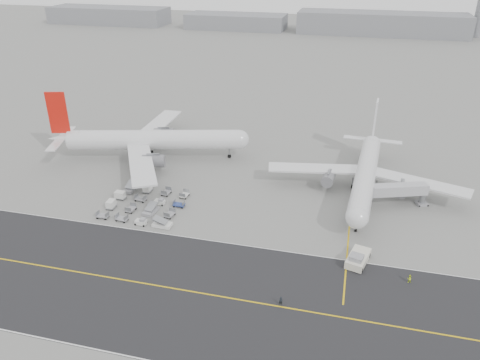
% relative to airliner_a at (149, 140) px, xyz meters
% --- Properties ---
extents(ground, '(700.00, 700.00, 0.00)m').
position_rel_airliner_a_xyz_m(ground, '(25.90, -33.04, -5.54)').
color(ground, gray).
rests_on(ground, ground).
extents(taxiway, '(220.00, 59.00, 0.03)m').
position_rel_airliner_a_xyz_m(taxiway, '(30.92, -51.02, -5.53)').
color(taxiway, '#252528').
rests_on(taxiway, ground).
extents(horizon_buildings, '(520.00, 28.00, 28.00)m').
position_rel_airliner_a_xyz_m(horizon_buildings, '(55.90, 226.96, -5.54)').
color(horizon_buildings, gray).
rests_on(horizon_buildings, ground).
extents(airliner_a, '(54.57, 53.36, 19.21)m').
position_rel_airliner_a_xyz_m(airliner_a, '(0.00, 0.00, 0.00)').
color(airliner_a, silver).
rests_on(airliner_a, ground).
extents(airliner_b, '(47.90, 48.56, 16.75)m').
position_rel_airliner_a_xyz_m(airliner_b, '(58.61, -5.20, -0.70)').
color(airliner_b, silver).
rests_on(airliner_b, ground).
extents(pushback_tug, '(4.85, 9.04, 2.55)m').
position_rel_airliner_a_xyz_m(pushback_tug, '(57.88, -35.60, -4.49)').
color(pushback_tug, silver).
rests_on(pushback_tug, ground).
extents(jet_bridge, '(14.75, 7.50, 5.57)m').
position_rel_airliner_a_xyz_m(jet_bridge, '(65.84, -11.17, -1.65)').
color(jet_bridge, gray).
rests_on(jet_bridge, ground).
extents(gse_cluster, '(23.70, 22.96, 2.01)m').
position_rel_airliner_a_xyz_m(gse_cluster, '(10.12, -25.94, -5.54)').
color(gse_cluster, '#A2A2A8').
rests_on(gse_cluster, ground).
extents(stray_dolly, '(1.81, 2.68, 1.56)m').
position_rel_airliner_a_xyz_m(stray_dolly, '(56.34, -20.52, -5.54)').
color(stray_dolly, silver).
rests_on(stray_dolly, ground).
extents(ground_crew_a, '(0.71, 0.58, 1.69)m').
position_rel_airliner_a_xyz_m(ground_crew_a, '(45.77, -50.60, -4.69)').
color(ground_crew_a, black).
rests_on(ground_crew_a, ground).
extents(ground_crew_b, '(0.93, 0.82, 1.61)m').
position_rel_airliner_a_xyz_m(ground_crew_b, '(66.93, -39.12, -4.73)').
color(ground_crew_b, '#CAE41A').
rests_on(ground_crew_b, ground).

